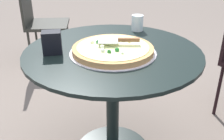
% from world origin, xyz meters
% --- Properties ---
extents(patio_table, '(0.93, 0.93, 0.70)m').
position_xyz_m(patio_table, '(0.00, 0.00, 0.52)').
color(patio_table, black).
rests_on(patio_table, ground).
extents(pizza_on_tray, '(0.44, 0.44, 0.05)m').
position_xyz_m(pizza_on_tray, '(-0.04, 0.00, 0.72)').
color(pizza_on_tray, silver).
rests_on(pizza_on_tray, patio_table).
extents(pizza_server, '(0.08, 0.21, 0.02)m').
position_xyz_m(pizza_server, '(-0.01, -0.03, 0.76)').
color(pizza_server, silver).
rests_on(pizza_server, pizza_on_tray).
extents(drinking_cup, '(0.07, 0.07, 0.10)m').
position_xyz_m(drinking_cup, '(0.33, -0.16, 0.75)').
color(drinking_cup, silver).
rests_on(drinking_cup, patio_table).
extents(napkin_dispenser, '(0.08, 0.10, 0.11)m').
position_xyz_m(napkin_dispenser, '(-0.03, 0.30, 0.76)').
color(napkin_dispenser, black).
rests_on(napkin_dispenser, patio_table).
extents(patio_chair_corner, '(0.43, 0.43, 0.82)m').
position_xyz_m(patio_chair_corner, '(1.41, 0.71, 0.48)').
color(patio_chair_corner, '#2A2923').
rests_on(patio_chair_corner, ground).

